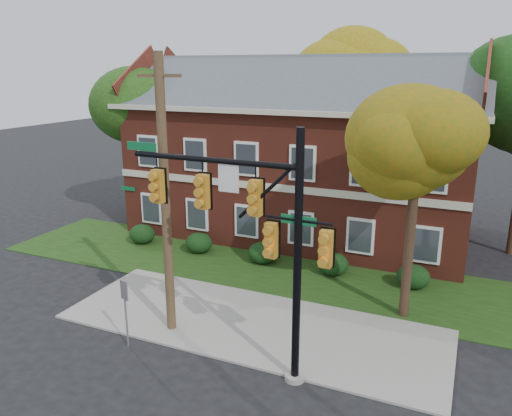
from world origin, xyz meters
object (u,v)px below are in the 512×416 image
at_px(hedge_left, 199,243).
at_px(traffic_signal, 254,225).
at_px(tree_near_right, 425,142).
at_px(sign_post, 125,302).
at_px(tree_left_rear, 140,110).
at_px(apartment_building, 300,146).
at_px(utility_pole, 165,199).
at_px(hedge_right, 333,264).
at_px(tree_far_rear, 360,72).
at_px(hedge_far_right, 413,277).
at_px(hedge_far_left, 142,234).
at_px(hedge_center, 262,253).

relative_size(hedge_left, traffic_signal, 0.18).
height_order(tree_near_right, traffic_signal, tree_near_right).
bearing_deg(sign_post, tree_left_rear, 140.23).
bearing_deg(sign_post, apartment_building, 101.69).
bearing_deg(utility_pole, apartment_building, 80.17).
xyz_separation_m(hedge_left, traffic_signal, (6.71, -8.16, 4.20)).
bearing_deg(traffic_signal, hedge_right, 89.47).
bearing_deg(tree_left_rear, sign_post, -56.47).
relative_size(tree_far_rear, sign_post, 4.78).
bearing_deg(hedge_far_right, hedge_left, 180.00).
bearing_deg(hedge_left, apartment_building, 56.33).
distance_m(traffic_signal, sign_post, 5.43).
bearing_deg(sign_post, traffic_signal, 23.59).
bearing_deg(hedge_far_right, sign_post, -133.38).
xyz_separation_m(apartment_building, hedge_far_right, (7.00, -5.25, -4.46)).
xyz_separation_m(tree_near_right, tree_far_rear, (-5.88, 15.93, 2.17)).
distance_m(tree_left_rear, traffic_signal, 17.96).
bearing_deg(apartment_building, traffic_signal, -76.55).
xyz_separation_m(hedge_left, tree_far_rear, (4.84, 13.09, 8.32)).
relative_size(apartment_building, hedge_right, 13.43).
height_order(hedge_far_left, tree_far_rear, tree_far_rear).
distance_m(hedge_left, tree_left_rear, 9.69).
height_order(hedge_center, hedge_right, same).
height_order(tree_left_rear, tree_far_rear, tree_far_rear).
bearing_deg(utility_pole, tree_left_rear, 121.79).
bearing_deg(tree_near_right, traffic_signal, -126.99).
relative_size(hedge_left, tree_near_right, 0.16).
xyz_separation_m(hedge_far_left, utility_pole, (6.50, -7.14, 4.35)).
bearing_deg(tree_near_right, hedge_center, 158.58).
xyz_separation_m(tree_left_rear, tree_far_rear, (11.07, 8.96, 2.16)).
bearing_deg(hedge_right, apartment_building, 123.67).
height_order(apartment_building, sign_post, apartment_building).
distance_m(apartment_building, utility_pole, 12.40).
bearing_deg(tree_far_rear, hedge_right, -80.64).
height_order(tree_near_right, sign_post, tree_near_right).
relative_size(hedge_left, tree_left_rear, 0.16).
relative_size(hedge_far_right, tree_left_rear, 0.16).
relative_size(hedge_far_left, traffic_signal, 0.18).
bearing_deg(hedge_left, hedge_right, 0.00).
bearing_deg(hedge_center, hedge_left, 180.00).
bearing_deg(tree_left_rear, hedge_far_right, -13.89).
relative_size(hedge_far_left, tree_near_right, 0.16).
bearing_deg(hedge_far_left, tree_far_rear, 57.50).
relative_size(hedge_right, sign_post, 0.58).
bearing_deg(hedge_right, tree_near_right, -37.28).
bearing_deg(traffic_signal, tree_near_right, 54.52).
bearing_deg(hedge_right, tree_far_rear, 99.36).
height_order(apartment_building, utility_pole, apartment_building).
height_order(hedge_far_left, tree_left_rear, tree_left_rear).
height_order(hedge_far_right, tree_left_rear, tree_left_rear).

